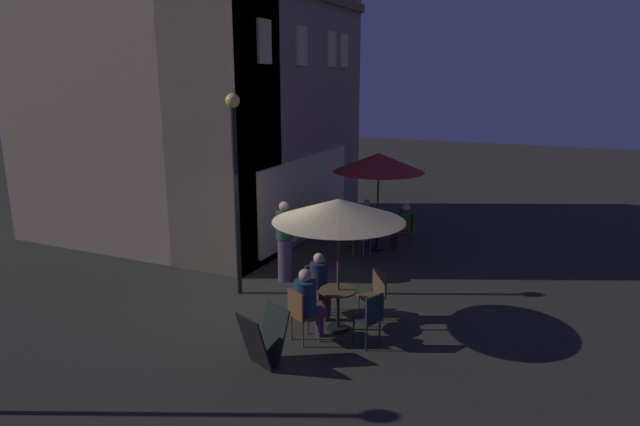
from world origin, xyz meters
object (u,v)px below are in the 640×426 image
object	(u,v)px
menu_sandwich_board	(263,338)
cafe_chair_3	(301,311)
street_lamp_near_corner	(235,167)
cafe_table_0	(377,230)
cafe_table_1	(338,302)
patron_seated_0	(363,229)
cafe_chair_5	(375,291)
patio_umbrella_1	(339,211)
cafe_chair_1	(409,227)
patron_seated_1	(404,223)
cafe_chair_4	(371,316)
patron_seated_4	(320,281)
cafe_chair_6	(317,285)
cafe_chair_2	(365,221)
patron_seated_2	(367,218)
patron_seated_3	(307,300)
patron_standing_5	(285,241)
patio_umbrella_0	(379,163)
cafe_chair_0	(360,234)

from	to	relation	value
menu_sandwich_board	cafe_chair_3	xyz separation A→B (m)	(0.92, -0.19, 0.11)
street_lamp_near_corner	cafe_table_0	size ratio (longest dim) A/B	5.35
cafe_table_1	patron_seated_0	distance (m)	4.24
cafe_table_1	cafe_chair_5	bearing A→B (deg)	-37.50
patio_umbrella_1	cafe_chair_1	distance (m)	5.33
patio_umbrella_1	patron_seated_1	distance (m)	5.24
cafe_chair_4	patron_seated_4	xyz separation A→B (m)	(0.78, 1.27, 0.13)
cafe_table_1	cafe_chair_6	distance (m)	0.83
cafe_chair_5	patron_seated_4	size ratio (longest dim) A/B	0.78
patio_umbrella_1	cafe_chair_3	world-z (taller)	patio_umbrella_1
cafe_table_1	cafe_chair_6	bearing A→B (deg)	51.89
patio_umbrella_1	cafe_chair_2	size ratio (longest dim) A/B	2.56
cafe_chair_1	cafe_chair_4	bearing A→B (deg)	72.36
patron_seated_1	patron_seated_2	bearing A→B (deg)	-37.30
cafe_table_1	cafe_chair_2	xyz separation A→B (m)	(5.34, 1.40, 0.04)
patron_seated_2	patron_seated_3	size ratio (longest dim) A/B	0.92
patio_umbrella_1	patron_standing_5	world-z (taller)	patio_umbrella_1
menu_sandwich_board	cafe_table_1	distance (m)	1.72
cafe_chair_4	patron_seated_0	bearing A→B (deg)	-42.14
menu_sandwich_board	patio_umbrella_1	bearing A→B (deg)	2.94
cafe_chair_4	cafe_table_1	bearing A→B (deg)	0.00
patron_seated_1	patron_standing_5	xyz separation A→B (m)	(-3.25, 1.75, 0.20)
patron_seated_4	cafe_table_0	bearing A→B (deg)	132.43
patio_umbrella_1	cafe_chair_6	distance (m)	1.82
patio_umbrella_0	patron_seated_3	distance (m)	5.54
cafe_table_1	patio_umbrella_0	world-z (taller)	patio_umbrella_0
street_lamp_near_corner	cafe_chair_5	distance (m)	3.64
street_lamp_near_corner	cafe_chair_2	distance (m)	5.19
patio_umbrella_0	cafe_chair_3	size ratio (longest dim) A/B	2.69
cafe_chair_5	patron_seated_3	size ratio (longest dim) A/B	0.73
cafe_chair_2	patron_seated_3	xyz separation A→B (m)	(-5.91, -1.08, 0.17)
street_lamp_near_corner	cafe_chair_2	world-z (taller)	street_lamp_near_corner
menu_sandwich_board	cafe_chair_4	bearing A→B (deg)	-23.74
patron_seated_1	patron_seated_3	size ratio (longest dim) A/B	0.95
cafe_table_1	patron_seated_2	size ratio (longest dim) A/B	0.64
menu_sandwich_board	patron_seated_4	distance (m)	2.05
cafe_chair_5	patron_seated_4	bearing A→B (deg)	-41.23
cafe_chair_2	cafe_chair_3	distance (m)	6.12
cafe_chair_1	cafe_chair_0	bearing A→B (deg)	23.63
patio_umbrella_1	street_lamp_near_corner	bearing A→B (deg)	73.94
cafe_chair_0	cafe_chair_3	distance (m)	4.71
cafe_chair_1	cafe_chair_6	size ratio (longest dim) A/B	1.03
cafe_table_0	cafe_chair_4	world-z (taller)	cafe_chair_4
patio_umbrella_0	cafe_chair_1	xyz separation A→B (m)	(0.37, -0.74, -1.69)
patio_umbrella_1	cafe_chair_2	xyz separation A→B (m)	(5.34, 1.40, -1.62)
cafe_chair_2	patio_umbrella_1	bearing A→B (deg)	-26.35
patron_seated_2	cafe_chair_6	bearing A→B (deg)	-33.17
street_lamp_near_corner	cafe_chair_1	distance (m)	5.39
street_lamp_near_corner	cafe_chair_3	size ratio (longest dim) A/B	4.33
cafe_table_0	cafe_chair_2	world-z (taller)	cafe_chair_2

